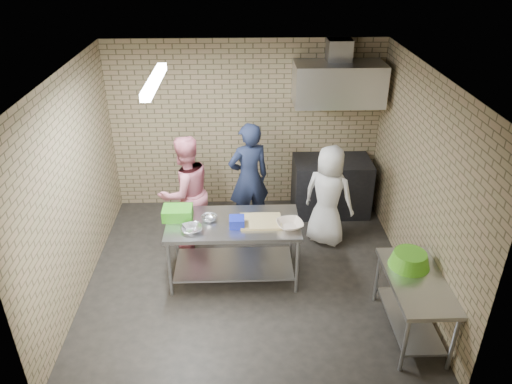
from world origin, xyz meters
TOP-DOWN VIEW (x-y plane):
  - floor at (0.00, 0.00)m, footprint 4.20×4.20m
  - ceiling at (0.00, 0.00)m, footprint 4.20×4.20m
  - back_wall at (0.00, 2.00)m, footprint 4.20×0.06m
  - front_wall at (0.00, -2.00)m, footprint 4.20×0.06m
  - left_wall at (-2.10, 0.00)m, footprint 0.06×4.00m
  - right_wall at (2.10, 0.00)m, footprint 0.06×4.00m
  - prep_table at (-0.20, -0.00)m, footprint 1.67×0.84m
  - side_counter at (1.80, -1.10)m, footprint 0.60×1.20m
  - stove at (1.35, 1.65)m, footprint 1.20×0.70m
  - range_hood at (1.35, 1.70)m, footprint 1.30×0.60m
  - hood_duct at (1.35, 1.85)m, footprint 0.35×0.30m
  - wall_shelf at (1.65, 1.89)m, footprint 0.80×0.20m
  - fluorescent_fixture at (-1.00, 0.00)m, footprint 0.10×1.25m
  - green_crate at (-0.90, 0.12)m, footprint 0.37×0.28m
  - blue_tub at (-0.15, -0.10)m, footprint 0.19×0.19m
  - cutting_board at (0.15, -0.02)m, footprint 0.51×0.39m
  - mixing_bowl_a at (-0.70, -0.20)m, footprint 0.31×0.31m
  - mixing_bowl_b at (-0.50, 0.05)m, footprint 0.24×0.24m
  - ceramic_bowl at (0.50, -0.15)m, footprint 0.38×0.38m
  - green_basin at (1.78, -0.85)m, footprint 0.46×0.46m
  - bottle_red at (1.40, 1.89)m, footprint 0.07×0.07m
  - bottle_green at (1.80, 1.89)m, footprint 0.06×0.06m
  - man_navy at (0.03, 1.17)m, footprint 0.73×0.60m
  - woman_pink at (-0.86, 0.80)m, footprint 1.03×0.98m
  - woman_white at (1.15, 0.79)m, footprint 0.87×0.78m

SIDE VIEW (x-z plane):
  - floor at x=0.00m, z-range 0.00..0.00m
  - side_counter at x=1.80m, z-range 0.00..0.75m
  - prep_table at x=-0.20m, z-range 0.00..0.84m
  - stove at x=1.35m, z-range 0.00..0.90m
  - woman_white at x=1.15m, z-range 0.00..1.50m
  - woman_pink at x=-0.86m, z-range 0.00..1.67m
  - green_basin at x=1.78m, z-range 0.75..0.92m
  - cutting_board at x=0.15m, z-range 0.84..0.86m
  - man_navy at x=0.03m, z-range 0.00..1.71m
  - mixing_bowl_b at x=-0.50m, z-range 0.84..0.90m
  - mixing_bowl_a at x=-0.70m, z-range 0.84..0.90m
  - ceramic_bowl at x=0.50m, z-range 0.84..0.91m
  - blue_tub at x=-0.15m, z-range 0.84..0.96m
  - green_crate at x=-0.90m, z-range 0.84..0.98m
  - back_wall at x=0.00m, z-range 0.00..2.70m
  - front_wall at x=0.00m, z-range 0.00..2.70m
  - left_wall at x=-2.10m, z-range 0.00..2.70m
  - right_wall at x=2.10m, z-range 0.00..2.70m
  - wall_shelf at x=1.65m, z-range 1.90..1.94m
  - bottle_green at x=1.80m, z-range 1.94..2.09m
  - bottle_red at x=1.40m, z-range 1.94..2.12m
  - range_hood at x=1.35m, z-range 1.80..2.40m
  - hood_duct at x=1.35m, z-range 2.40..2.70m
  - fluorescent_fixture at x=-1.00m, z-range 2.60..2.68m
  - ceiling at x=0.00m, z-range 2.70..2.70m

